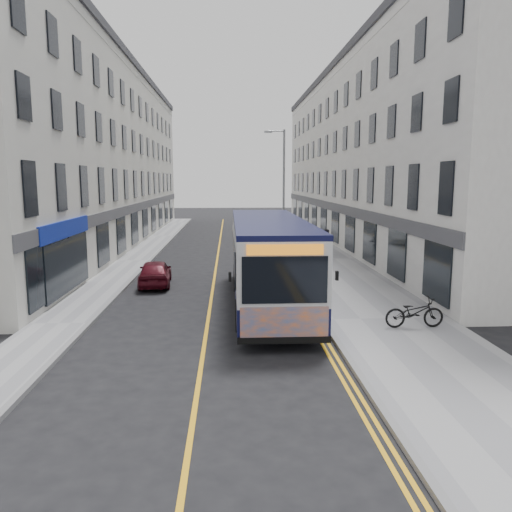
{
  "coord_description": "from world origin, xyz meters",
  "views": [
    {
      "loc": [
        0.79,
        -17.83,
        4.91
      ],
      "look_at": [
        1.93,
        3.68,
        1.6
      ],
      "focal_mm": 35.0,
      "sensor_mm": 36.0,
      "label": 1
    }
  ],
  "objects": [
    {
      "name": "ground",
      "position": [
        0.0,
        0.0,
        0.0
      ],
      "size": [
        140.0,
        140.0,
        0.0
      ],
      "primitive_type": "plane",
      "color": "black",
      "rests_on": "ground"
    },
    {
      "name": "pavement_east",
      "position": [
        6.25,
        12.0,
        0.06
      ],
      "size": [
        4.5,
        64.0,
        0.12
      ],
      "primitive_type": "cube",
      "color": "gray",
      "rests_on": "ground"
    },
    {
      "name": "pavement_west",
      "position": [
        -5.0,
        12.0,
        0.06
      ],
      "size": [
        2.0,
        64.0,
        0.12
      ],
      "primitive_type": "cube",
      "color": "gray",
      "rests_on": "ground"
    },
    {
      "name": "kerb_east",
      "position": [
        4.0,
        12.0,
        0.07
      ],
      "size": [
        0.18,
        64.0,
        0.13
      ],
      "primitive_type": "cube",
      "color": "slate",
      "rests_on": "ground"
    },
    {
      "name": "kerb_west",
      "position": [
        -4.0,
        12.0,
        0.07
      ],
      "size": [
        0.18,
        64.0,
        0.13
      ],
      "primitive_type": "cube",
      "color": "slate",
      "rests_on": "ground"
    },
    {
      "name": "road_centre_line",
      "position": [
        0.0,
        12.0,
        0.0
      ],
      "size": [
        0.12,
        64.0,
        0.01
      ],
      "primitive_type": "cube",
      "color": "#F5AA15",
      "rests_on": "ground"
    },
    {
      "name": "road_dbl_yellow_inner",
      "position": [
        3.55,
        12.0,
        0.0
      ],
      "size": [
        0.1,
        64.0,
        0.01
      ],
      "primitive_type": "cube",
      "color": "#F5AA15",
      "rests_on": "ground"
    },
    {
      "name": "road_dbl_yellow_outer",
      "position": [
        3.75,
        12.0,
        0.0
      ],
      "size": [
        0.1,
        64.0,
        0.01
      ],
      "primitive_type": "cube",
      "color": "#F5AA15",
      "rests_on": "ground"
    },
    {
      "name": "terrace_east",
      "position": [
        11.5,
        21.0,
        6.5
      ],
      "size": [
        6.0,
        46.0,
        13.0
      ],
      "primitive_type": "cube",
      "color": "white",
      "rests_on": "ground"
    },
    {
      "name": "terrace_west",
      "position": [
        -9.0,
        21.0,
        6.5
      ],
      "size": [
        6.0,
        46.0,
        13.0
      ],
      "primitive_type": "cube",
      "color": "beige",
      "rests_on": "ground"
    },
    {
      "name": "streetlamp",
      "position": [
        4.17,
        14.0,
        4.38
      ],
      "size": [
        1.32,
        0.18,
        8.0
      ],
      "color": "gray",
      "rests_on": "ground"
    },
    {
      "name": "city_bus",
      "position": [
        2.3,
        1.45,
        1.86
      ],
      "size": [
        2.73,
        11.69,
        3.4
      ],
      "color": "black",
      "rests_on": "ground"
    },
    {
      "name": "bicycle",
      "position": [
        6.79,
        -2.34,
        0.63
      ],
      "size": [
        1.94,
        0.7,
        1.01
      ],
      "primitive_type": "imported",
      "rotation": [
        0.0,
        0.0,
        1.58
      ],
      "color": "black",
      "rests_on": "pavement_east"
    },
    {
      "name": "pedestrian_near",
      "position": [
        4.55,
        11.62,
        1.1
      ],
      "size": [
        0.76,
        0.54,
        1.95
      ],
      "primitive_type": "imported",
      "rotation": [
        0.0,
        0.0,
        0.11
      ],
      "color": "brown",
      "rests_on": "pavement_east"
    },
    {
      "name": "pedestrian_far",
      "position": [
        6.87,
        12.76,
        0.98
      ],
      "size": [
        0.92,
        0.77,
        1.73
      ],
      "primitive_type": "imported",
      "rotation": [
        0.0,
        0.0,
        0.14
      ],
      "color": "black",
      "rests_on": "pavement_east"
    },
    {
      "name": "car_white",
      "position": [
        3.2,
        20.41,
        0.78
      ],
      "size": [
        2.12,
        4.85,
        1.55
      ],
      "primitive_type": "imported",
      "rotation": [
        0.0,
        0.0,
        0.1
      ],
      "color": "white",
      "rests_on": "ground"
    },
    {
      "name": "car_maroon",
      "position": [
        -2.71,
        5.27,
        0.61
      ],
      "size": [
        1.73,
        3.69,
        1.22
      ],
      "primitive_type": "imported",
      "rotation": [
        0.0,
        0.0,
        3.22
      ],
      "color": "#500D18",
      "rests_on": "ground"
    }
  ]
}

